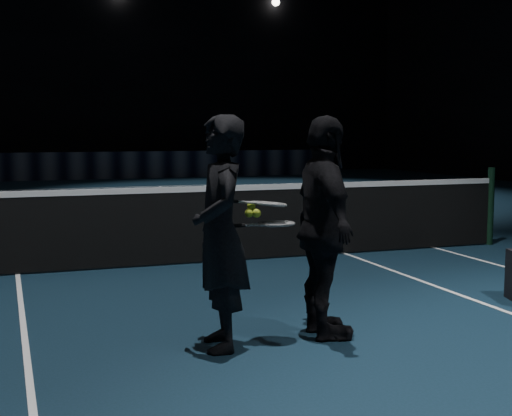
{
  "coord_description": "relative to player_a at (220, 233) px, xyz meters",
  "views": [
    {
      "loc": [
        -0.11,
        -8.36,
        1.64
      ],
      "look_at": [
        1.67,
        -3.35,
        1.05
      ],
      "focal_mm": 50.0,
      "sensor_mm": 36.0,
      "label": 1
    }
  ],
  "objects": [
    {
      "name": "floor",
      "position": [
        -1.39,
        3.36,
        -0.87
      ],
      "size": [
        36.0,
        36.0,
        0.0
      ],
      "primitive_type": "plane",
      "color": "black",
      "rests_on": "ground"
    },
    {
      "name": "wall_back",
      "position": [
        -1.39,
        21.36,
        4.13
      ],
      "size": [
        30.0,
        0.0,
        30.0
      ],
      "primitive_type": "plane",
      "rotation": [
        1.57,
        0.0,
        0.0
      ],
      "color": "black",
      "rests_on": "ground"
    },
    {
      "name": "court_lines",
      "position": [
        -1.39,
        3.36,
        -0.87
      ],
      "size": [
        10.98,
        23.78,
        0.01
      ],
      "primitive_type": null,
      "color": "white",
      "rests_on": "floor"
    },
    {
      "name": "net_post_right",
      "position": [
        5.01,
        3.36,
        -0.32
      ],
      "size": [
        0.1,
        0.1,
        1.1
      ],
      "primitive_type": "cylinder",
      "color": "black",
      "rests_on": "floor"
    },
    {
      "name": "net_mesh",
      "position": [
        -1.39,
        3.36,
        -0.42
      ],
      "size": [
        12.8,
        0.02,
        0.86
      ],
      "primitive_type": "cube",
      "color": "black",
      "rests_on": "floor"
    },
    {
      "name": "net_tape",
      "position": [
        -1.39,
        3.36,
        0.04
      ],
      "size": [
        12.8,
        0.03,
        0.07
      ],
      "primitive_type": "cube",
      "color": "white",
      "rests_on": "net_mesh"
    },
    {
      "name": "sponsor_backdrop",
      "position": [
        -1.39,
        18.86,
        -0.42
      ],
      "size": [
        22.0,
        0.15,
        0.9
      ],
      "primitive_type": "cube",
      "color": "black",
      "rests_on": "floor"
    },
    {
      "name": "player_a",
      "position": [
        0.0,
        0.0,
        0.0
      ],
      "size": [
        0.49,
        0.68,
        1.74
      ],
      "primitive_type": "imported",
      "rotation": [
        0.0,
        0.0,
        -1.69
      ],
      "color": "black",
      "rests_on": "floor"
    },
    {
      "name": "player_b",
      "position": [
        0.85,
        0.0,
        0.0
      ],
      "size": [
        0.54,
        1.06,
        1.74
      ],
      "primitive_type": "imported",
      "rotation": [
        0.0,
        0.0,
        1.46
      ],
      "color": "black",
      "rests_on": "floor"
    },
    {
      "name": "racket_lower",
      "position": [
        0.45,
        0.0,
        0.05
      ],
      "size": [
        0.68,
        0.22,
        0.03
      ],
      "primitive_type": null,
      "rotation": [
        0.0,
        0.0,
        0.0
      ],
      "color": "black",
      "rests_on": "player_a"
    },
    {
      "name": "racket_upper",
      "position": [
        0.4,
        0.04,
        0.2
      ],
      "size": [
        0.69,
        0.27,
        0.1
      ],
      "primitive_type": null,
      "rotation": [
        0.0,
        0.1,
        0.07
      ],
      "color": "black",
      "rests_on": "player_b"
    },
    {
      "name": "tennis_balls",
      "position": [
        0.25,
        0.01,
        0.15
      ],
      "size": [
        0.12,
        0.1,
        0.12
      ],
      "primitive_type": null,
      "color": "gold",
      "rests_on": "racket_upper"
    }
  ]
}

